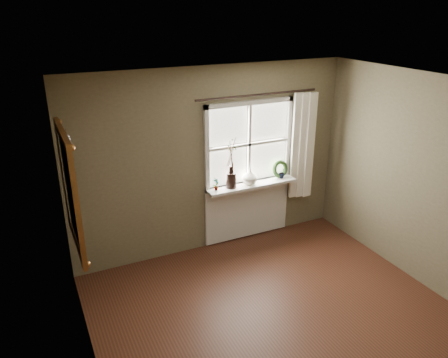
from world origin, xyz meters
TOP-DOWN VIEW (x-y plane):
  - floor at (0.00, 0.00)m, footprint 4.50×4.50m
  - ceiling at (0.00, 0.00)m, footprint 4.50×4.50m
  - wall_back at (0.00, 2.30)m, footprint 4.00×0.10m
  - wall_left at (-2.05, 0.00)m, footprint 0.10×4.50m
  - window_frame at (0.55, 2.23)m, footprint 1.36×0.06m
  - window_sill at (0.55, 2.12)m, footprint 1.36×0.26m
  - window_apron at (0.55, 2.23)m, footprint 1.36×0.04m
  - dark_jug at (0.22, 2.12)m, footprint 0.18×0.18m
  - cream_vase at (0.52, 2.12)m, footprint 0.24×0.24m
  - wreath at (1.05, 2.16)m, footprint 0.28×0.15m
  - potted_plant_left at (-0.01, 2.12)m, footprint 0.11×0.10m
  - potted_plant_right at (1.06, 2.12)m, footprint 0.11×0.10m
  - curtain at (1.39, 2.13)m, footprint 0.36×0.12m
  - curtain_rod at (0.65, 2.17)m, footprint 1.84×0.03m
  - gilt_mirror at (-1.96, 1.41)m, footprint 0.10×1.08m

SIDE VIEW (x-z plane):
  - floor at x=0.00m, z-range 0.00..0.00m
  - window_apron at x=0.55m, z-range 0.02..0.90m
  - window_sill at x=0.55m, z-range 0.88..0.92m
  - potted_plant_right at x=1.06m, z-range 0.92..1.10m
  - potted_plant_left at x=-0.01m, z-range 0.92..1.10m
  - wreath at x=1.05m, z-range 0.88..1.16m
  - dark_jug at x=0.22m, z-range 0.92..1.14m
  - cream_vase at x=0.52m, z-range 0.92..1.15m
  - wall_back at x=0.00m, z-range 0.00..2.60m
  - wall_left at x=-2.05m, z-range 0.00..2.60m
  - curtain at x=1.39m, z-range 0.57..2.16m
  - window_frame at x=0.55m, z-range 0.86..2.10m
  - gilt_mirror at x=-1.96m, z-range 0.92..2.20m
  - curtain_rod at x=0.65m, z-range 2.16..2.20m
  - ceiling at x=0.00m, z-range 2.60..2.60m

